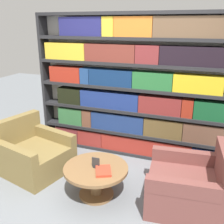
% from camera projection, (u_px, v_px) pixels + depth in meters
% --- Properties ---
extents(ground_plane, '(14.00, 14.00, 0.00)m').
position_uv_depth(ground_plane, '(99.00, 203.00, 3.28)').
color(ground_plane, slate).
extents(bookshelf, '(3.31, 0.30, 2.31)m').
position_uv_depth(bookshelf, '(134.00, 89.00, 4.21)').
color(bookshelf, silver).
rests_on(bookshelf, ground_plane).
extents(armchair_left, '(1.11, 1.05, 0.78)m').
position_uv_depth(armchair_left, '(33.00, 154.00, 3.96)').
color(armchair_left, olive).
rests_on(armchair_left, ground_plane).
extents(armchair_right, '(1.02, 0.95, 0.78)m').
position_uv_depth(armchair_right, '(191.00, 186.00, 3.18)').
color(armchair_right, brown).
rests_on(armchair_right, ground_plane).
extents(coffee_table, '(0.82, 0.82, 0.41)m').
position_uv_depth(coffee_table, '(96.00, 175.00, 3.35)').
color(coffee_table, brown).
rests_on(coffee_table, ground_plane).
extents(table_sign, '(0.10, 0.06, 0.13)m').
position_uv_depth(table_sign, '(96.00, 163.00, 3.30)').
color(table_sign, black).
rests_on(table_sign, coffee_table).
extents(stray_book, '(0.27, 0.30, 0.03)m').
position_uv_depth(stray_book, '(103.00, 171.00, 3.20)').
color(stray_book, '#B73823').
rests_on(stray_book, coffee_table).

